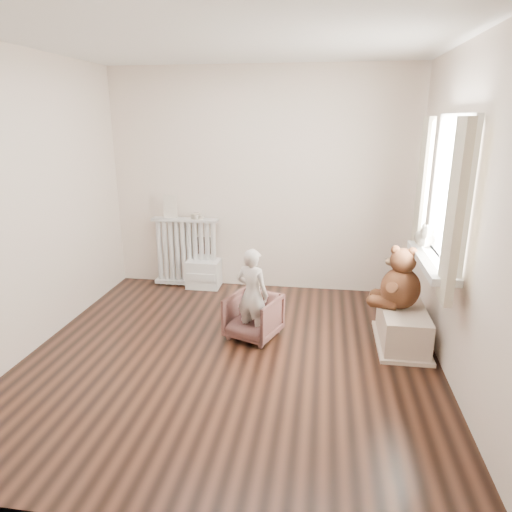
# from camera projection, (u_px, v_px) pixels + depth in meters

# --- Properties ---
(floor) EXTENTS (3.60, 3.60, 0.01)m
(floor) POSITION_uv_depth(u_px,v_px,m) (232.00, 356.00, 4.05)
(floor) COLOR black
(floor) RESTS_ON ground
(ceiling) EXTENTS (3.60, 3.60, 0.01)m
(ceiling) POSITION_uv_depth(u_px,v_px,m) (226.00, 35.00, 3.29)
(ceiling) COLOR white
(ceiling) RESTS_ON ground
(back_wall) EXTENTS (3.60, 0.02, 2.60)m
(back_wall) POSITION_uv_depth(u_px,v_px,m) (261.00, 182.00, 5.37)
(back_wall) COLOR white
(back_wall) RESTS_ON ground
(front_wall) EXTENTS (3.60, 0.02, 2.60)m
(front_wall) POSITION_uv_depth(u_px,v_px,m) (144.00, 294.00, 1.97)
(front_wall) COLOR white
(front_wall) RESTS_ON ground
(left_wall) EXTENTS (0.02, 3.60, 2.60)m
(left_wall) POSITION_uv_depth(u_px,v_px,m) (25.00, 206.00, 3.93)
(left_wall) COLOR white
(left_wall) RESTS_ON ground
(right_wall) EXTENTS (0.02, 3.60, 2.60)m
(right_wall) POSITION_uv_depth(u_px,v_px,m) (465.00, 219.00, 3.41)
(right_wall) COLOR white
(right_wall) RESTS_ON ground
(window) EXTENTS (0.03, 0.90, 1.10)m
(window) POSITION_uv_depth(u_px,v_px,m) (451.00, 193.00, 3.66)
(window) COLOR white
(window) RESTS_ON right_wall
(window_sill) EXTENTS (0.22, 1.10, 0.06)m
(window_sill) POSITION_uv_depth(u_px,v_px,m) (431.00, 261.00, 3.84)
(window_sill) COLOR silver
(window_sill) RESTS_ON right_wall
(curtain_left) EXTENTS (0.06, 0.26, 1.30)m
(curtain_left) POSITION_uv_depth(u_px,v_px,m) (455.00, 214.00, 3.15)
(curtain_left) COLOR beige
(curtain_left) RESTS_ON right_wall
(curtain_right) EXTENTS (0.06, 0.26, 1.30)m
(curtain_right) POSITION_uv_depth(u_px,v_px,m) (422.00, 189.00, 4.23)
(curtain_right) COLOR beige
(curtain_right) RESTS_ON right_wall
(radiator) EXTENTS (0.81, 0.15, 0.86)m
(radiator) POSITION_uv_depth(u_px,v_px,m) (187.00, 255.00, 5.65)
(radiator) COLOR silver
(radiator) RESTS_ON floor
(paper_doll) EXTENTS (0.17, 0.02, 0.28)m
(paper_doll) POSITION_uv_depth(u_px,v_px,m) (170.00, 207.00, 5.50)
(paper_doll) COLOR beige
(paper_doll) RESTS_ON radiator
(tin_a) EXTENTS (0.11, 0.11, 0.07)m
(tin_a) POSITION_uv_depth(u_px,v_px,m) (196.00, 216.00, 5.49)
(tin_a) COLOR #A59E8C
(tin_a) RESTS_ON radiator
(tin_b) EXTENTS (0.08, 0.08, 0.05)m
(tin_b) POSITION_uv_depth(u_px,v_px,m) (200.00, 217.00, 5.48)
(tin_b) COLOR #A59E8C
(tin_b) RESTS_ON radiator
(toy_vanity) EXTENTS (0.40, 0.29, 0.63)m
(toy_vanity) POSITION_uv_depth(u_px,v_px,m) (203.00, 266.00, 5.63)
(toy_vanity) COLOR silver
(toy_vanity) RESTS_ON floor
(armchair) EXTENTS (0.58, 0.59, 0.42)m
(armchair) POSITION_uv_depth(u_px,v_px,m) (253.00, 317.00, 4.34)
(armchair) COLOR brown
(armchair) RESTS_ON floor
(child) EXTENTS (0.37, 0.31, 0.88)m
(child) POSITION_uv_depth(u_px,v_px,m) (252.00, 294.00, 4.22)
(child) COLOR beige
(child) RESTS_ON armchair
(toy_bench) EXTENTS (0.40, 0.75, 0.35)m
(toy_bench) POSITION_uv_depth(u_px,v_px,m) (403.00, 324.00, 4.20)
(toy_bench) COLOR beige
(toy_bench) RESTS_ON floor
(teddy_bear) EXTENTS (0.54, 0.46, 0.57)m
(teddy_bear) POSITION_uv_depth(u_px,v_px,m) (402.00, 274.00, 4.13)
(teddy_bear) COLOR #3C1F10
(teddy_bear) RESTS_ON toy_bench
(plush_cat) EXTENTS (0.27, 0.32, 0.23)m
(plush_cat) POSITION_uv_depth(u_px,v_px,m) (424.00, 237.00, 4.11)
(plush_cat) COLOR slate
(plush_cat) RESTS_ON window_sill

